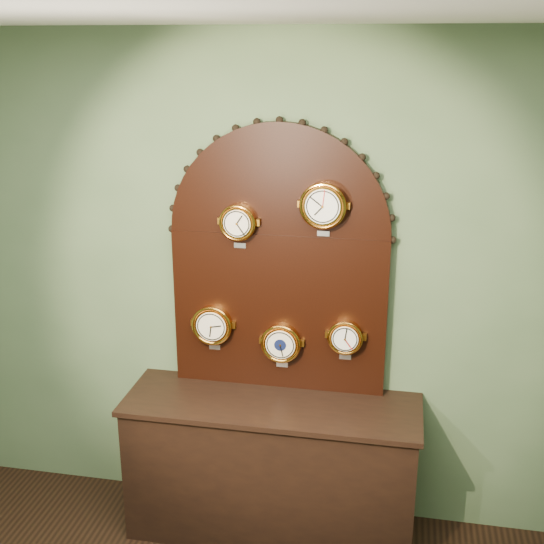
% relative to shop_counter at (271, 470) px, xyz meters
% --- Properties ---
extents(wall_back, '(4.00, 0.00, 4.00)m').
position_rel_shop_counter_xyz_m(wall_back, '(0.00, 0.27, 1.00)').
color(wall_back, '#4E6746').
rests_on(wall_back, ground).
extents(shop_counter, '(1.60, 0.50, 0.80)m').
position_rel_shop_counter_xyz_m(shop_counter, '(0.00, 0.00, 0.00)').
color(shop_counter, black).
rests_on(shop_counter, ground_plane).
extents(display_board, '(1.26, 0.06, 1.53)m').
position_rel_shop_counter_xyz_m(display_board, '(0.00, 0.22, 1.23)').
color(display_board, black).
rests_on(display_board, shop_counter).
extents(roman_clock, '(0.20, 0.08, 0.25)m').
position_rel_shop_counter_xyz_m(roman_clock, '(-0.21, 0.15, 1.40)').
color(roman_clock, orange).
rests_on(roman_clock, display_board).
extents(arabic_clock, '(0.25, 0.08, 0.30)m').
position_rel_shop_counter_xyz_m(arabic_clock, '(0.24, 0.15, 1.51)').
color(arabic_clock, orange).
rests_on(arabic_clock, display_board).
extents(hygrometer, '(0.23, 0.08, 0.28)m').
position_rel_shop_counter_xyz_m(hygrometer, '(-0.37, 0.15, 0.80)').
color(hygrometer, orange).
rests_on(hygrometer, display_board).
extents(barometer, '(0.23, 0.08, 0.28)m').
position_rel_shop_counter_xyz_m(barometer, '(0.03, 0.15, 0.72)').
color(barometer, orange).
rests_on(barometer, display_board).
extents(tide_clock, '(0.19, 0.08, 0.25)m').
position_rel_shop_counter_xyz_m(tide_clock, '(0.38, 0.15, 0.79)').
color(tide_clock, orange).
rests_on(tide_clock, display_board).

